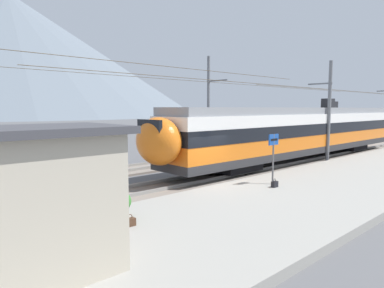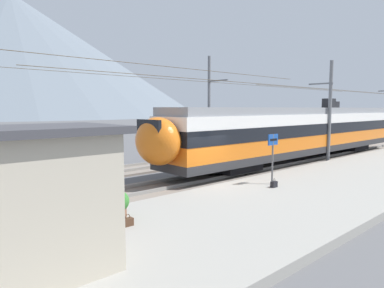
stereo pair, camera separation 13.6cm
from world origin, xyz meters
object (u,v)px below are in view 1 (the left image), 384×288
at_px(handbag_beside_passenger, 130,222).
at_px(train_far_track, 309,124).
at_px(potted_plant_platform_edge, 121,203).
at_px(catenary_mast_mid, 328,110).
at_px(catenary_mast_far_side, 210,104).
at_px(platform_shelter, 11,206).
at_px(train_near_platform, 298,131).
at_px(passenger_walking, 105,199).
at_px(platform_sign, 273,148).
at_px(handbag_near_sign, 275,184).

bearing_deg(handbag_beside_passenger, train_far_track, 18.77).
bearing_deg(train_far_track, potted_plant_platform_edge, -162.79).
bearing_deg(handbag_beside_passenger, catenary_mast_mid, 8.77).
height_order(catenary_mast_far_side, platform_shelter, catenary_mast_far_side).
relative_size(train_near_platform, catenary_mast_far_side, 0.66).
distance_m(catenary_mast_mid, handbag_beside_passenger, 18.37).
bearing_deg(platform_shelter, train_far_track, 19.05).
bearing_deg(platform_shelter, passenger_walking, 27.98).
height_order(platform_sign, passenger_walking, platform_sign).
bearing_deg(train_far_track, catenary_mast_mid, -145.00).
height_order(passenger_walking, handbag_beside_passenger, passenger_walking).
bearing_deg(catenary_mast_far_side, platform_sign, -121.48).
distance_m(platform_sign, potted_plant_platform_edge, 7.89).
height_order(platform_sign, potted_plant_platform_edge, platform_sign).
height_order(catenary_mast_mid, handbag_near_sign, catenary_mast_mid).
bearing_deg(potted_plant_platform_edge, train_near_platform, 11.36).
relative_size(train_far_track, catenary_mast_far_side, 0.83).
relative_size(catenary_mast_mid, platform_sign, 16.87).
height_order(catenary_mast_far_side, potted_plant_platform_edge, catenary_mast_far_side).
relative_size(handbag_near_sign, potted_plant_platform_edge, 0.45).
distance_m(handbag_beside_passenger, potted_plant_platform_edge, 0.97).
relative_size(catenary_mast_far_side, passenger_walking, 23.19).
height_order(catenary_mast_far_side, handbag_near_sign, catenary_mast_far_side).
bearing_deg(handbag_near_sign, passenger_walking, 179.22).
xyz_separation_m(platform_sign, handbag_beside_passenger, (-8.00, -0.45, -1.58)).
xyz_separation_m(train_near_platform, platform_shelter, (-19.95, -5.50, -0.33)).
bearing_deg(passenger_walking, platform_sign, 2.16).
distance_m(handbag_beside_passenger, platform_shelter, 4.07).
distance_m(train_near_platform, handbag_near_sign, 9.97).
bearing_deg(handbag_near_sign, train_near_platform, 24.89).
height_order(catenary_mast_mid, passenger_walking, catenary_mast_mid).
height_order(catenary_mast_mid, handbag_beside_passenger, catenary_mast_mid).
bearing_deg(passenger_walking, train_far_track, 18.08).
bearing_deg(handbag_near_sign, train_far_track, 25.18).
distance_m(train_far_track, platform_sign, 20.98).
bearing_deg(catenary_mast_mid, handbag_beside_passenger, -171.23).
bearing_deg(train_far_track, handbag_beside_passenger, -161.23).
distance_m(train_far_track, handbag_beside_passenger, 28.64).
height_order(train_far_track, handbag_beside_passenger, train_far_track).
height_order(catenary_mast_mid, platform_sign, catenary_mast_mid).
height_order(train_near_platform, catenary_mast_far_side, catenary_mast_far_side).
xyz_separation_m(train_far_track, potted_plant_platform_edge, (-26.85, -8.31, -1.45)).
xyz_separation_m(platform_sign, handbag_near_sign, (-0.48, -0.44, -1.56)).
bearing_deg(catenary_mast_far_side, handbag_beside_passenger, -142.85).
height_order(passenger_walking, handbag_near_sign, passenger_walking).
xyz_separation_m(train_near_platform, potted_plant_platform_edge, (-16.20, -3.26, -1.44)).
distance_m(platform_sign, platform_shelter, 11.68).
xyz_separation_m(catenary_mast_far_side, handbag_beside_passenger, (-14.41, -10.92, -3.71)).
height_order(platform_sign, handbag_near_sign, platform_sign).
bearing_deg(train_near_platform, catenary_mast_far_side, 106.47).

